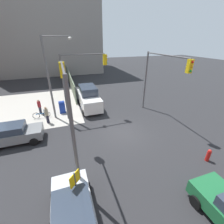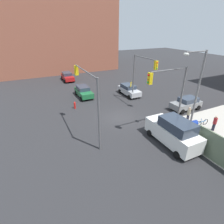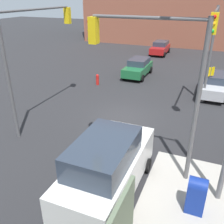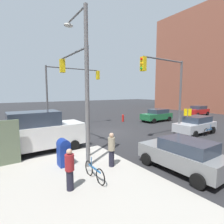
{
  "view_description": "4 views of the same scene",
  "coord_description": "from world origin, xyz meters",
  "px_view_note": "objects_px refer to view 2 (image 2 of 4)",
  "views": [
    {
      "loc": [
        -10.38,
        4.65,
        7.65
      ],
      "look_at": [
        1.06,
        0.74,
        1.77
      ],
      "focal_mm": 24.0,
      "sensor_mm": 36.0,
      "label": 1
    },
    {
      "loc": [
        16.29,
        -9.06,
        9.81
      ],
      "look_at": [
        1.55,
        -1.88,
        1.83
      ],
      "focal_mm": 28.0,
      "sensor_mm": 36.0,
      "label": 2
    },
    {
      "loc": [
        13.51,
        4.81,
        7.13
      ],
      "look_at": [
        1.64,
        -0.1,
        1.03
      ],
      "focal_mm": 40.0,
      "sensor_mm": 36.0,
      "label": 3
    },
    {
      "loc": [
        9.15,
        13.69,
        3.84
      ],
      "look_at": [
        -0.47,
        -0.19,
        1.93
      ],
      "focal_mm": 28.0,
      "sensor_mm": 36.0,
      "label": 4
    }
  ],
  "objects_px": {
    "traffic_signal_nw_corner": "(142,71)",
    "traffic_signal_se_corner": "(88,91)",
    "coupe_silver": "(129,90)",
    "hatchback_green": "(84,91)",
    "hatchback_red": "(67,76)",
    "van_white_delivery": "(173,132)",
    "bicycle_at_crosswalk": "(133,91)",
    "fire_hydrant": "(75,105)",
    "pedestrian_waiting": "(189,114)",
    "bicycle_leaning_on_fence": "(202,123)",
    "pedestrian_crossing": "(215,123)",
    "street_lamp_corner": "(196,86)",
    "hatchback_gray": "(186,103)",
    "traffic_signal_ne_corner": "(170,89)",
    "mailbox_blue": "(193,127)"
  },
  "relations": [
    {
      "from": "pedestrian_waiting",
      "to": "bicycle_at_crosswalk",
      "type": "height_order",
      "value": "pedestrian_waiting"
    },
    {
      "from": "van_white_delivery",
      "to": "pedestrian_waiting",
      "type": "relative_size",
      "value": 3.03
    },
    {
      "from": "pedestrian_waiting",
      "to": "bicycle_at_crosswalk",
      "type": "bearing_deg",
      "value": -147.02
    },
    {
      "from": "fire_hydrant",
      "to": "coupe_silver",
      "type": "relative_size",
      "value": 0.21
    },
    {
      "from": "hatchback_red",
      "to": "van_white_delivery",
      "type": "xyz_separation_m",
      "value": [
        25.68,
        3.7,
        0.44
      ]
    },
    {
      "from": "hatchback_gray",
      "to": "pedestrian_waiting",
      "type": "height_order",
      "value": "pedestrian_waiting"
    },
    {
      "from": "traffic_signal_ne_corner",
      "to": "hatchback_green",
      "type": "height_order",
      "value": "traffic_signal_ne_corner"
    },
    {
      "from": "traffic_signal_nw_corner",
      "to": "hatchback_gray",
      "type": "distance_m",
      "value": 7.21
    },
    {
      "from": "mailbox_blue",
      "to": "coupe_silver",
      "type": "bearing_deg",
      "value": -179.94
    },
    {
      "from": "coupe_silver",
      "to": "pedestrian_waiting",
      "type": "relative_size",
      "value": 2.49
    },
    {
      "from": "van_white_delivery",
      "to": "hatchback_green",
      "type": "bearing_deg",
      "value": -167.06
    },
    {
      "from": "coupe_silver",
      "to": "bicycle_leaning_on_fence",
      "type": "xyz_separation_m",
      "value": [
        11.93,
        2.21,
        -0.5
      ]
    },
    {
      "from": "van_white_delivery",
      "to": "bicycle_at_crosswalk",
      "type": "relative_size",
      "value": 3.09
    },
    {
      "from": "traffic_signal_ne_corner",
      "to": "hatchback_green",
      "type": "xyz_separation_m",
      "value": [
        -13.31,
        -4.56,
        -3.73
      ]
    },
    {
      "from": "bicycle_at_crosswalk",
      "to": "fire_hydrant",
      "type": "bearing_deg",
      "value": -79.97
    },
    {
      "from": "traffic_signal_se_corner",
      "to": "traffic_signal_ne_corner",
      "type": "xyz_separation_m",
      "value": [
        2.42,
        7.3,
        -0.1
      ]
    },
    {
      "from": "traffic_signal_nw_corner",
      "to": "mailbox_blue",
      "type": "relative_size",
      "value": 4.55
    },
    {
      "from": "mailbox_blue",
      "to": "van_white_delivery",
      "type": "distance_m",
      "value": 3.27
    },
    {
      "from": "pedestrian_waiting",
      "to": "pedestrian_crossing",
      "type": "bearing_deg",
      "value": 49.48
    },
    {
      "from": "fire_hydrant",
      "to": "bicycle_leaning_on_fence",
      "type": "height_order",
      "value": "bicycle_leaning_on_fence"
    },
    {
      "from": "bicycle_leaning_on_fence",
      "to": "hatchback_green",
      "type": "bearing_deg",
      "value": -148.16
    },
    {
      "from": "coupe_silver",
      "to": "bicycle_at_crosswalk",
      "type": "xyz_separation_m",
      "value": [
        -0.47,
        1.01,
        -0.5
      ]
    },
    {
      "from": "coupe_silver",
      "to": "bicycle_leaning_on_fence",
      "type": "bearing_deg",
      "value": 10.49
    },
    {
      "from": "hatchback_red",
      "to": "pedestrian_waiting",
      "type": "bearing_deg",
      "value": 19.87
    },
    {
      "from": "coupe_silver",
      "to": "hatchback_gray",
      "type": "xyz_separation_m",
      "value": [
        8.0,
        3.92,
        -0.0
      ]
    },
    {
      "from": "hatchback_gray",
      "to": "mailbox_blue",
      "type": "bearing_deg",
      "value": -40.7
    },
    {
      "from": "traffic_signal_se_corner",
      "to": "bicycle_leaning_on_fence",
      "type": "height_order",
      "value": "traffic_signal_se_corner"
    },
    {
      "from": "traffic_signal_ne_corner",
      "to": "traffic_signal_se_corner",
      "type": "bearing_deg",
      "value": -108.34
    },
    {
      "from": "pedestrian_waiting",
      "to": "traffic_signal_ne_corner",
      "type": "bearing_deg",
      "value": -54.98
    },
    {
      "from": "traffic_signal_ne_corner",
      "to": "street_lamp_corner",
      "type": "distance_m",
      "value": 2.72
    },
    {
      "from": "pedestrian_waiting",
      "to": "bicycle_leaning_on_fence",
      "type": "xyz_separation_m",
      "value": [
        1.4,
        0.7,
        -0.58
      ]
    },
    {
      "from": "coupe_silver",
      "to": "hatchback_green",
      "type": "xyz_separation_m",
      "value": [
        -2.47,
        -6.74,
        -0.0
      ]
    },
    {
      "from": "traffic_signal_se_corner",
      "to": "mailbox_blue",
      "type": "height_order",
      "value": "traffic_signal_se_corner"
    },
    {
      "from": "traffic_signal_se_corner",
      "to": "street_lamp_corner",
      "type": "bearing_deg",
      "value": 72.61
    },
    {
      "from": "traffic_signal_ne_corner",
      "to": "coupe_silver",
      "type": "bearing_deg",
      "value": 168.61
    },
    {
      "from": "traffic_signal_ne_corner",
      "to": "hatchback_red",
      "type": "relative_size",
      "value": 1.49
    },
    {
      "from": "fire_hydrant",
      "to": "van_white_delivery",
      "type": "height_order",
      "value": "van_white_delivery"
    },
    {
      "from": "street_lamp_corner",
      "to": "hatchback_red",
      "type": "xyz_separation_m",
      "value": [
        -24.22,
        -7.33,
        -3.86
      ]
    },
    {
      "from": "traffic_signal_ne_corner",
      "to": "pedestrian_crossing",
      "type": "height_order",
      "value": "traffic_signal_ne_corner"
    },
    {
      "from": "street_lamp_corner",
      "to": "fire_hydrant",
      "type": "xyz_separation_m",
      "value": [
        -10.19,
        -9.63,
        -4.22
      ]
    },
    {
      "from": "hatchback_green",
      "to": "bicycle_leaning_on_fence",
      "type": "bearing_deg",
      "value": 31.84
    },
    {
      "from": "traffic_signal_nw_corner",
      "to": "traffic_signal_se_corner",
      "type": "xyz_separation_m",
      "value": [
        4.72,
        -9.0,
        0.08
      ]
    },
    {
      "from": "street_lamp_corner",
      "to": "mailbox_blue",
      "type": "relative_size",
      "value": 5.59
    },
    {
      "from": "pedestrian_crossing",
      "to": "traffic_signal_nw_corner",
      "type": "bearing_deg",
      "value": 61.42
    },
    {
      "from": "traffic_signal_nw_corner",
      "to": "hatchback_gray",
      "type": "height_order",
      "value": "traffic_signal_nw_corner"
    },
    {
      "from": "mailbox_blue",
      "to": "van_white_delivery",
      "type": "relative_size",
      "value": 0.26
    },
    {
      "from": "hatchback_gray",
      "to": "pedestrian_waiting",
      "type": "distance_m",
      "value": 3.5
    },
    {
      "from": "traffic_signal_nw_corner",
      "to": "traffic_signal_ne_corner",
      "type": "height_order",
      "value": "same"
    },
    {
      "from": "fire_hydrant",
      "to": "hatchback_green",
      "type": "height_order",
      "value": "hatchback_green"
    },
    {
      "from": "traffic_signal_nw_corner",
      "to": "hatchback_green",
      "type": "bearing_deg",
      "value": -134.61
    }
  ]
}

